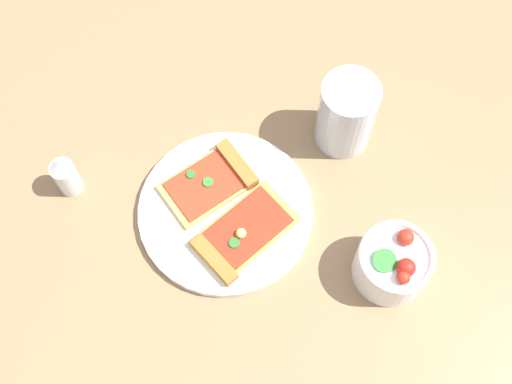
{
  "coord_description": "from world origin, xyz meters",
  "views": [
    {
      "loc": [
        0.3,
        0.21,
        0.95
      ],
      "look_at": [
        -0.02,
        -0.02,
        0.03
      ],
      "focal_mm": 49.87,
      "sensor_mm": 36.0,
      "label": 1
    }
  ],
  "objects": [
    {
      "name": "pepper_shaker",
      "position": [
        0.12,
        -0.25,
        0.04
      ],
      "size": [
        0.03,
        0.03,
        0.07
      ],
      "color": "silver",
      "rests_on": "ground_plane"
    },
    {
      "name": "salad_bowl",
      "position": [
        -0.03,
        0.19,
        0.04
      ],
      "size": [
        0.1,
        0.1,
        0.09
      ],
      "color": "white",
      "rests_on": "ground_plane"
    },
    {
      "name": "pizza_slice_near",
      "position": [
        -0.0,
        -0.08,
        0.02
      ],
      "size": [
        0.14,
        0.12,
        0.02
      ],
      "color": "#E5B256",
      "rests_on": "plate"
    },
    {
      "name": "plate",
      "position": [
        0.03,
        -0.04,
        0.01
      ],
      "size": [
        0.25,
        0.25,
        0.01
      ],
      "primitive_type": "cylinder",
      "color": "silver",
      "rests_on": "ground_plane"
    },
    {
      "name": "pizza_slice_far",
      "position": [
        0.05,
        0.0,
        0.02
      ],
      "size": [
        0.16,
        0.11,
        0.02
      ],
      "color": "gold",
      "rests_on": "plate"
    },
    {
      "name": "soda_glass",
      "position": [
        -0.18,
        0.02,
        0.06
      ],
      "size": [
        0.08,
        0.08,
        0.13
      ],
      "color": "silver",
      "rests_on": "ground_plane"
    },
    {
      "name": "ground_plane",
      "position": [
        0.0,
        0.0,
        0.0
      ],
      "size": [
        2.4,
        2.4,
        0.0
      ],
      "primitive_type": "plane",
      "color": "#93704C",
      "rests_on": "ground"
    }
  ]
}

